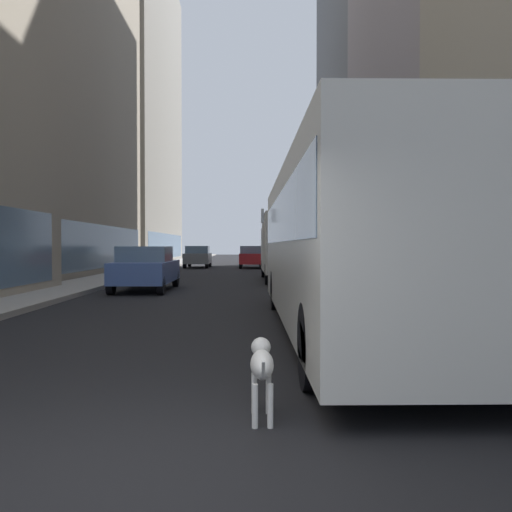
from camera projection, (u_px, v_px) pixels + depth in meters
name	position (u px, v px, depth m)	size (l,w,h in m)	color
ground_plane	(235.00, 269.00, 38.58)	(120.00, 120.00, 0.00)	black
sidewalk_left	(155.00, 268.00, 38.49)	(2.40, 110.00, 0.15)	#9E9991
sidewalk_right	(314.00, 267.00, 38.68)	(2.40, 110.00, 0.15)	#9E9991
building_left_far	(116.00, 109.00, 52.58)	(9.95, 23.31, 30.00)	gray
building_right_mid	(480.00, 46.00, 25.29)	(9.84, 14.65, 22.14)	slate
building_right_far	(385.00, 63.00, 42.66)	(8.89, 16.40, 32.28)	#4C515B
transit_bus	(346.00, 239.00, 10.28)	(2.78, 11.53, 3.05)	silver
car_blue_hatchback	(146.00, 268.00, 19.68)	(1.88, 4.52, 1.62)	#4C6BB7
car_black_suv	(267.00, 254.00, 50.38)	(1.95, 4.58, 1.62)	black
car_grey_wagon	(198.00, 257.00, 40.30)	(1.81, 4.11, 1.62)	slate
car_silver_sedan	(276.00, 258.00, 34.75)	(1.73, 4.00, 1.62)	#B7BABF
car_red_coupe	(251.00, 257.00, 39.72)	(1.74, 4.44, 1.62)	red
box_truck	(288.00, 245.00, 25.12)	(2.30, 7.50, 3.05)	silver
dalmatian_dog	(262.00, 365.00, 5.12)	(0.22, 0.96, 0.72)	white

